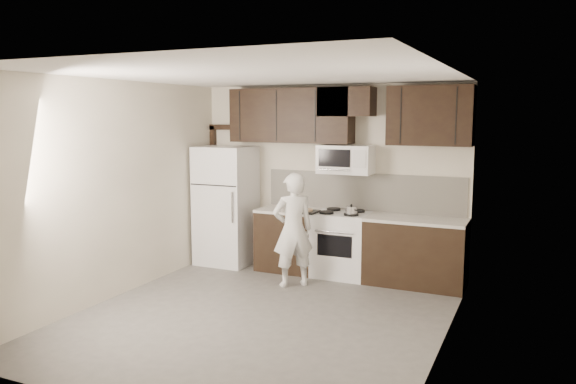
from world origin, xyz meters
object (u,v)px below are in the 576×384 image
Objects in this scene: refrigerator at (226,205)px; microwave at (346,159)px; stove at (342,244)px; person at (293,230)px.

microwave is at bearing 5.15° from refrigerator.
stove is 0.62× the size of person.
stove is 0.89m from person.
microwave is 1.29m from person.
stove is at bearing 1.51° from refrigerator.
microwave is 0.42× the size of refrigerator.
refrigerator is at bearing -67.04° from person.
stove is 1.20m from microwave.
stove is at bearing -163.90° from person.
microwave is at bearing 90.10° from stove.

